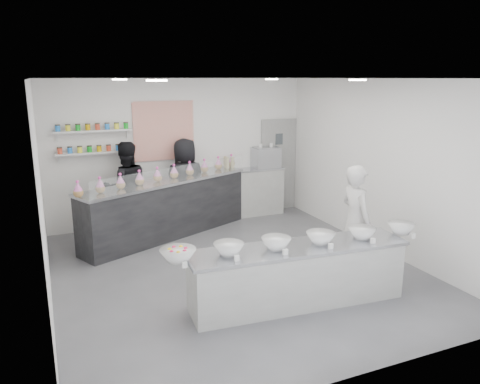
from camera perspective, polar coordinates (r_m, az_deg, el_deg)
name	(u,v)px	position (r m, az deg, el deg)	size (l,w,h in m)	color
floor	(236,271)	(7.60, -0.48, -9.57)	(6.00, 6.00, 0.00)	#515156
ceiling	(236,78)	(6.98, -0.53, 13.69)	(6.00, 6.00, 0.00)	white
back_wall	(181,151)	(9.93, -7.23, 4.92)	(5.50, 5.50, 0.00)	white
left_wall	(41,197)	(6.61, -23.06, -0.56)	(6.00, 6.00, 0.00)	white
right_wall	(380,166)	(8.56, 16.75, 3.03)	(6.00, 6.00, 0.00)	white
back_door	(278,165)	(10.83, 4.67, 3.31)	(0.88, 0.04, 2.10)	gray
pattern_panel	(164,131)	(9.76, -9.26, 7.37)	(1.25, 0.03, 1.20)	#EC5039
jar_shelf_lower	(95,153)	(9.49, -17.31, 4.61)	(1.45, 0.22, 0.04)	silver
jar_shelf_upper	(93,131)	(9.44, -17.49, 7.13)	(1.45, 0.22, 0.04)	silver
preserve_jars	(94,138)	(9.43, -17.42, 6.27)	(1.45, 0.10, 0.56)	#DD4A2E
downlight_0	(157,80)	(5.59, -10.11, 13.24)	(0.24, 0.24, 0.02)	white
downlight_1	(358,80)	(6.80, 14.14, 13.11)	(0.24, 0.24, 0.02)	white
downlight_2	(120,79)	(8.14, -14.47, 13.14)	(0.24, 0.24, 0.02)	white
downlight_3	(272,79)	(9.02, 3.88, 13.56)	(0.24, 0.24, 0.02)	white
prep_counter	(298,275)	(6.47, 7.04, -10.01)	(3.03, 0.69, 0.83)	#9C9D98
back_bar	(167,208)	(9.11, -8.86, -2.00)	(3.62, 0.66, 1.12)	black
sneeze_guard	(177,174)	(8.70, -7.73, 2.13)	(3.56, 0.02, 0.31)	white
espresso_ledge	(252,192)	(10.45, 1.46, 0.02)	(1.42, 0.45, 1.05)	#9C9D98
espresso_machine	(266,158)	(10.44, 3.17, 4.19)	(0.58, 0.40, 0.44)	#93969E
cup_stacks	(229,164)	(10.09, -1.36, 3.47)	(0.24, 0.24, 0.30)	#D0C085
prep_bowls	(299,241)	(6.29, 7.17, -5.91)	(3.64, 0.49, 0.16)	white
label_cards	(322,257)	(5.92, 10.02, -7.76)	(3.31, 0.04, 0.07)	white
cookie_bags	(166,173)	(8.94, -9.03, 2.33)	(3.76, 0.16, 0.28)	#DD71C0
woman_prep	(355,221)	(7.40, 13.90, -3.45)	(0.64, 0.42, 1.75)	beige
staff_left	(126,188)	(9.39, -13.67, 0.47)	(0.89, 0.69, 1.82)	black
staff_right	(186,183)	(9.65, -6.66, 1.14)	(0.89, 0.58, 1.83)	black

